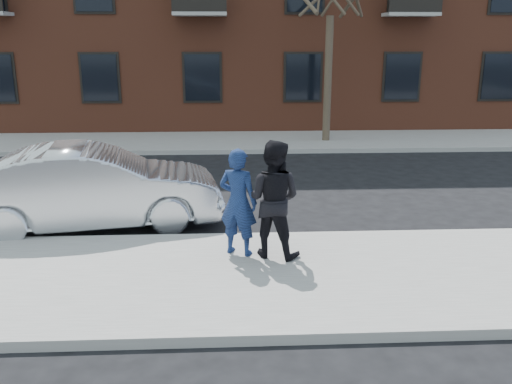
{
  "coord_description": "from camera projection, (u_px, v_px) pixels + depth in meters",
  "views": [
    {
      "loc": [
        1.1,
        -7.81,
        3.61
      ],
      "look_at": [
        1.5,
        0.4,
        1.28
      ],
      "focal_mm": 38.0,
      "sensor_mm": 36.0,
      "label": 1
    }
  ],
  "objects": [
    {
      "name": "ground",
      "position": [
        161.0,
        279.0,
        8.44
      ],
      "size": [
        100.0,
        100.0,
        0.0
      ],
      "primitive_type": "plane",
      "color": "black",
      "rests_on": "ground"
    },
    {
      "name": "near_sidewalk",
      "position": [
        159.0,
        281.0,
        8.18
      ],
      "size": [
        50.0,
        3.5,
        0.15
      ],
      "primitive_type": "cube",
      "color": "gray",
      "rests_on": "ground"
    },
    {
      "name": "near_curb",
      "position": [
        171.0,
        239.0,
        9.91
      ],
      "size": [
        50.0,
        0.1,
        0.15
      ],
      "primitive_type": "cube",
      "color": "#999691",
      "rests_on": "ground"
    },
    {
      "name": "man_hoodie",
      "position": [
        238.0,
        202.0,
        8.82
      ],
      "size": [
        0.77,
        0.66,
        1.79
      ],
      "rotation": [
        0.0,
        0.0,
        2.71
      ],
      "color": "navy",
      "rests_on": "near_sidewalk"
    },
    {
      "name": "far_curb",
      "position": [
        196.0,
        152.0,
        17.5
      ],
      "size": [
        50.0,
        0.1,
        0.15
      ],
      "primitive_type": "cube",
      "color": "#999691",
      "rests_on": "ground"
    },
    {
      "name": "far_sidewalk",
      "position": [
        199.0,
        142.0,
        19.23
      ],
      "size": [
        50.0,
        3.5,
        0.15
      ],
      "primitive_type": "cube",
      "color": "gray",
      "rests_on": "ground"
    },
    {
      "name": "man_peacoat",
      "position": [
        273.0,
        199.0,
        8.74
      ],
      "size": [
        1.14,
        1.03,
        1.93
      ],
      "rotation": [
        0.0,
        0.0,
        2.75
      ],
      "color": "black",
      "rests_on": "near_sidewalk"
    },
    {
      "name": "silver_sedan",
      "position": [
        93.0,
        188.0,
        10.54
      ],
      "size": [
        5.15,
        2.5,
        1.63
      ],
      "primitive_type": "imported",
      "rotation": [
        0.0,
        0.0,
        1.73
      ],
      "color": "#B7BABF",
      "rests_on": "ground"
    }
  ]
}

